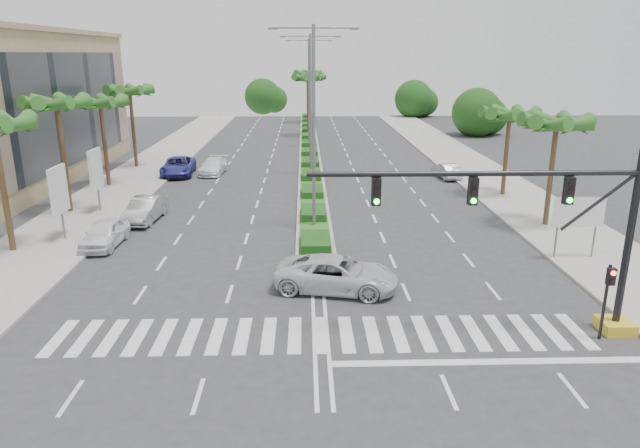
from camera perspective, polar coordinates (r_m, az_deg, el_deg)
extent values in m
plane|color=#333335|center=(22.39, 0.07, -11.02)|extent=(160.00, 160.00, 0.00)
cube|color=gray|center=(44.06, 19.45, 2.15)|extent=(6.00, 120.00, 0.15)
cube|color=gray|center=(43.66, -21.12, 1.85)|extent=(6.00, 120.00, 0.15)
cube|color=gray|center=(65.64, -1.08, 7.65)|extent=(2.20, 75.00, 0.20)
cube|color=#315A1F|center=(65.62, -1.08, 7.75)|extent=(1.80, 75.00, 0.04)
cube|color=gold|center=(25.35, 27.40, -9.02)|extent=(1.20, 1.20, 0.45)
cylinder|color=black|center=(24.16, 28.49, -1.53)|extent=(0.28, 0.28, 7.00)
cylinder|color=black|center=(21.13, 15.21, 4.88)|extent=(12.00, 0.20, 0.20)
cylinder|color=black|center=(23.11, 25.99, 1.94)|extent=(2.53, 0.12, 2.15)
cube|color=black|center=(22.52, 23.65, 3.07)|extent=(0.32, 0.24, 1.00)
cylinder|color=#19E533|center=(22.47, 23.70, 2.19)|extent=(0.20, 0.06, 0.20)
cube|color=black|center=(21.27, 15.07, 3.17)|extent=(0.32, 0.24, 1.00)
cylinder|color=#19E533|center=(21.21, 15.11, 2.24)|extent=(0.20, 0.06, 0.20)
cube|color=black|center=(20.54, 5.66, 3.20)|extent=(0.32, 0.24, 1.00)
cylinder|color=#19E533|center=(20.49, 5.69, 2.24)|extent=(0.20, 0.06, 0.20)
cylinder|color=black|center=(23.95, 26.58, -7.03)|extent=(0.12, 0.12, 3.00)
cube|color=black|center=(23.44, 27.10, -4.70)|extent=(0.28, 0.22, 0.65)
cylinder|color=red|center=(23.28, 27.30, -4.40)|extent=(0.18, 0.05, 0.18)
cylinder|color=slate|center=(32.03, 22.58, -0.97)|extent=(0.10, 0.10, 2.80)
cylinder|color=slate|center=(32.90, 25.76, -0.92)|extent=(0.10, 0.10, 2.80)
cube|color=#0C6638|center=(32.14, 24.44, 1.10)|extent=(2.60, 0.08, 1.50)
cube|color=white|center=(32.10, 24.48, 1.07)|extent=(2.70, 0.02, 1.60)
cylinder|color=slate|center=(35.88, -24.37, 0.62)|extent=(0.12, 0.12, 2.80)
cube|color=white|center=(35.51, -24.67, 3.10)|extent=(0.18, 2.10, 2.70)
cube|color=#D8594C|center=(35.51, -24.67, 3.10)|extent=(0.12, 2.00, 2.60)
cylinder|color=slate|center=(41.29, -21.28, 2.93)|extent=(0.12, 0.12, 2.80)
cube|color=white|center=(40.98, -21.52, 5.10)|extent=(0.18, 2.10, 2.70)
cube|color=#D8594C|center=(40.98, -21.52, 5.10)|extent=(0.12, 2.00, 2.60)
cylinder|color=brown|center=(34.50, -29.08, 3.01)|extent=(0.32, 0.32, 7.00)
cone|color=#1D5C1F|center=(33.49, -28.19, 8.55)|extent=(0.90, 3.62, 1.50)
cone|color=#1D5C1F|center=(34.44, -28.20, 8.73)|extent=(3.39, 2.96, 1.50)
cylinder|color=brown|center=(41.58, -24.23, 5.94)|extent=(0.32, 0.32, 7.40)
sphere|color=brown|center=(41.15, -24.83, 10.85)|extent=(0.70, 0.70, 0.70)
cone|color=#1D5C1F|center=(40.75, -23.36, 10.84)|extent=(0.90, 3.62, 1.50)
cone|color=#1D5C1F|center=(41.69, -23.48, 10.93)|extent=(3.39, 2.96, 1.50)
cone|color=#1D5C1F|center=(42.24, -24.56, 10.86)|extent=(3.73, 1.68, 1.50)
cone|color=#1D5C1F|center=(41.99, -25.83, 10.68)|extent=(2.38, 3.65, 1.50)
cone|color=#1D5C1F|center=(41.12, -26.36, 10.52)|extent=(2.38, 3.65, 1.50)
cone|color=#1D5C1F|center=(40.27, -25.72, 10.51)|extent=(3.73, 1.68, 1.50)
cone|color=#1D5C1F|center=(40.10, -24.37, 10.65)|extent=(3.39, 2.96, 1.50)
cylinder|color=brown|center=(49.01, -20.72, 7.40)|extent=(0.32, 0.32, 6.80)
sphere|color=brown|center=(48.65, -21.12, 11.23)|extent=(0.70, 0.70, 0.70)
cone|color=#1D5C1F|center=(48.31, -19.85, 11.20)|extent=(0.90, 3.62, 1.50)
cone|color=#1D5C1F|center=(49.25, -20.01, 11.27)|extent=(3.39, 2.96, 1.50)
cone|color=#1D5C1F|center=(49.75, -20.98, 11.22)|extent=(3.73, 1.68, 1.50)
cone|color=#1D5C1F|center=(49.44, -22.03, 11.08)|extent=(2.38, 3.65, 1.50)
cone|color=#1D5C1F|center=(48.54, -22.41, 10.96)|extent=(2.38, 3.65, 1.50)
cone|color=#1D5C1F|center=(47.73, -21.81, 10.95)|extent=(3.73, 1.68, 1.50)
cone|color=#1D5C1F|center=(47.62, -20.65, 11.06)|extent=(3.39, 2.96, 1.50)
cylinder|color=brown|center=(56.54, -18.17, 8.95)|extent=(0.32, 0.32, 7.20)
sphere|color=brown|center=(56.22, -18.50, 12.48)|extent=(0.70, 0.70, 0.70)
cone|color=#1D5C1F|center=(55.93, -17.38, 12.46)|extent=(0.90, 3.62, 1.50)
cone|color=#1D5C1F|center=(56.86, -17.56, 12.50)|extent=(3.39, 2.96, 1.50)
cone|color=#1D5C1F|center=(57.32, -18.42, 12.45)|extent=(3.73, 1.68, 1.50)
cone|color=#1D5C1F|center=(56.97, -19.33, 12.35)|extent=(2.38, 3.65, 1.50)
cone|color=#1D5C1F|center=(56.06, -19.62, 12.27)|extent=(2.38, 3.65, 1.50)
cone|color=#1D5C1F|center=(55.27, -19.05, 12.27)|extent=(3.73, 1.68, 1.50)
cone|color=#1D5C1F|center=(55.21, -18.04, 12.35)|extent=(3.39, 2.96, 1.50)
cylinder|color=brown|center=(37.71, 22.08, 4.51)|extent=(0.32, 0.32, 6.50)
sphere|color=brown|center=(37.24, 22.61, 9.25)|extent=(0.70, 0.70, 0.70)
cone|color=#1D5C1F|center=(37.71, 24.13, 9.00)|extent=(0.90, 3.62, 1.50)
cone|color=#1D5C1F|center=(38.31, 23.02, 9.23)|extent=(3.39, 2.96, 1.50)
cone|color=#1D5C1F|center=(38.13, 21.61, 9.35)|extent=(3.73, 1.68, 1.50)
cone|color=#1D5C1F|center=(37.30, 20.89, 9.29)|extent=(2.38, 3.65, 1.50)
cone|color=#1D5C1F|center=(36.43, 21.45, 9.07)|extent=(2.38, 3.65, 1.50)
cone|color=#1D5C1F|center=(36.18, 22.91, 8.87)|extent=(3.73, 1.68, 1.50)
cone|color=#1D5C1F|center=(36.76, 24.11, 8.84)|extent=(3.39, 2.96, 1.50)
cylinder|color=brown|center=(45.05, 18.10, 6.53)|extent=(0.32, 0.32, 6.20)
sphere|color=brown|center=(44.66, 18.45, 10.31)|extent=(0.70, 0.70, 0.70)
cone|color=#1D5C1F|center=(45.05, 19.77, 10.11)|extent=(0.90, 3.62, 1.50)
cone|color=#1D5C1F|center=(45.71, 18.90, 10.27)|extent=(3.39, 2.96, 1.50)
cone|color=#1D5C1F|center=(45.60, 17.69, 10.37)|extent=(3.73, 1.68, 1.50)
cone|color=#1D5C1F|center=(44.80, 17.02, 10.32)|extent=(2.38, 3.65, 1.50)
cone|color=#1D5C1F|center=(43.90, 17.41, 10.18)|extent=(2.38, 3.65, 1.50)
cone|color=#1D5C1F|center=(43.59, 18.60, 10.03)|extent=(3.73, 1.68, 1.50)
cone|color=#1D5C1F|center=(44.11, 19.66, 10.00)|extent=(3.39, 2.96, 1.50)
cylinder|color=brown|center=(75.12, -1.17, 11.60)|extent=(0.32, 0.32, 7.50)
sphere|color=brown|center=(74.88, -1.19, 14.38)|extent=(0.70, 0.70, 0.70)
cone|color=#1D5C1F|center=(74.90, -0.32, 14.31)|extent=(0.90, 3.62, 1.50)
cone|color=#1D5C1F|center=(75.75, -0.66, 14.33)|extent=(3.39, 2.96, 1.50)
cone|color=#1D5C1F|center=(75.95, -1.39, 14.34)|extent=(3.73, 1.68, 1.50)
cone|color=#1D5C1F|center=(75.36, -1.97, 14.31)|extent=(2.38, 3.65, 1.50)
cone|color=#1D5C1F|center=(74.41, -1.97, 14.28)|extent=(2.38, 3.65, 1.50)
cone|color=#1D5C1F|center=(73.81, -1.38, 14.27)|extent=(3.73, 1.68, 1.50)
cone|color=#1D5C1F|center=(74.03, -0.64, 14.28)|extent=(3.39, 2.96, 1.50)
cylinder|color=brown|center=(90.07, -1.25, 12.44)|extent=(0.32, 0.32, 7.50)
sphere|color=brown|center=(89.87, -1.27, 14.77)|extent=(0.70, 0.70, 0.70)
cone|color=#1D5C1F|center=(89.89, -0.54, 14.71)|extent=(0.90, 3.62, 1.50)
cone|color=#1D5C1F|center=(90.74, -0.82, 14.72)|extent=(3.39, 2.96, 1.50)
cone|color=#1D5C1F|center=(90.94, -1.43, 14.72)|extent=(3.73, 1.68, 1.50)
cone|color=#1D5C1F|center=(90.35, -1.92, 14.71)|extent=(2.38, 3.65, 1.50)
cone|color=#1D5C1F|center=(89.40, -1.92, 14.69)|extent=(2.38, 3.65, 1.50)
cone|color=#1D5C1F|center=(88.80, -1.43, 14.68)|extent=(3.73, 1.68, 1.50)
cone|color=#1D5C1F|center=(89.02, -0.81, 14.69)|extent=(3.39, 2.96, 1.50)
cylinder|color=slate|center=(34.11, -0.62, 9.26)|extent=(0.20, 0.20, 12.00)
cylinder|color=slate|center=(33.85, -2.80, 19.02)|extent=(2.40, 0.10, 0.10)
cylinder|color=slate|center=(33.89, 1.49, 19.03)|extent=(2.40, 0.10, 0.10)
cube|color=slate|center=(33.89, -4.77, 18.90)|extent=(0.50, 0.25, 0.12)
cube|color=slate|center=(33.97, 3.45, 18.92)|extent=(0.50, 0.25, 0.12)
cylinder|color=slate|center=(50.02, -0.95, 11.63)|extent=(0.20, 0.20, 12.00)
cylinder|color=slate|center=(49.84, -2.43, 18.27)|extent=(2.40, 0.10, 0.10)
cylinder|color=slate|center=(49.87, 0.47, 18.28)|extent=(2.40, 0.10, 0.10)
cube|color=slate|center=(49.87, -3.76, 18.19)|extent=(0.50, 0.25, 0.12)
cube|color=slate|center=(49.92, 1.80, 18.22)|extent=(0.50, 0.25, 0.12)
cylinder|color=slate|center=(65.97, -1.12, 12.85)|extent=(0.20, 0.20, 12.00)
cylinder|color=slate|center=(65.84, -2.25, 17.89)|extent=(2.40, 0.10, 0.10)
cylinder|color=slate|center=(65.86, -0.05, 17.90)|extent=(2.40, 0.10, 0.10)
cube|color=slate|center=(65.85, -3.25, 17.83)|extent=(0.50, 0.25, 0.12)
cube|color=slate|center=(65.89, 0.95, 17.85)|extent=(0.50, 0.25, 0.12)
imported|color=white|center=(34.13, -20.72, -0.88)|extent=(1.90, 4.41, 1.48)
imported|color=#A0A1A5|center=(38.42, -17.08, 1.40)|extent=(2.00, 4.77, 1.53)
imported|color=navy|center=(52.44, -13.99, 5.63)|extent=(3.03, 5.88, 1.59)
imported|color=white|center=(52.32, -10.61, 5.70)|extent=(2.35, 4.93, 1.39)
imported|color=silver|center=(26.04, 1.67, -5.03)|extent=(6.04, 3.71, 1.56)
imported|color=#ADADB2|center=(50.86, 12.57, 5.23)|extent=(1.90, 4.14, 1.31)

